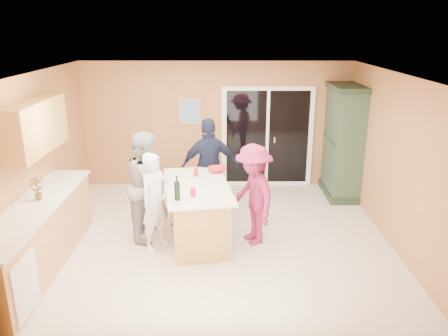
{
  "coord_description": "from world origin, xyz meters",
  "views": [
    {
      "loc": [
        0.15,
        -6.36,
        3.26
      ],
      "look_at": [
        0.15,
        0.1,
        1.15
      ],
      "focal_mm": 35.0,
      "sensor_mm": 36.0,
      "label": 1
    }
  ],
  "objects_px": {
    "kitchen_island": "(198,214)",
    "woman_navy": "(210,168)",
    "green_hutch": "(343,143)",
    "woman_grey": "(148,185)",
    "woman_magenta": "(253,195)",
    "woman_white": "(155,202)"
  },
  "relations": [
    {
      "from": "kitchen_island",
      "to": "woman_navy",
      "type": "relative_size",
      "value": 1.08
    },
    {
      "from": "green_hutch",
      "to": "woman_grey",
      "type": "bearing_deg",
      "value": -152.88
    },
    {
      "from": "kitchen_island",
      "to": "woman_grey",
      "type": "relative_size",
      "value": 1.1
    },
    {
      "from": "woman_navy",
      "to": "woman_magenta",
      "type": "height_order",
      "value": "woman_navy"
    },
    {
      "from": "green_hutch",
      "to": "woman_grey",
      "type": "relative_size",
      "value": 1.27
    },
    {
      "from": "green_hutch",
      "to": "kitchen_island",
      "type": "bearing_deg",
      "value": -144.57
    },
    {
      "from": "woman_white",
      "to": "woman_grey",
      "type": "height_order",
      "value": "woman_grey"
    },
    {
      "from": "woman_white",
      "to": "green_hutch",
      "type": "bearing_deg",
      "value": -22.13
    },
    {
      "from": "green_hutch",
      "to": "woman_magenta",
      "type": "xyz_separation_m",
      "value": [
        -1.89,
        -2.02,
        -0.28
      ]
    },
    {
      "from": "woman_navy",
      "to": "kitchen_island",
      "type": "bearing_deg",
      "value": 70.5
    },
    {
      "from": "green_hutch",
      "to": "woman_navy",
      "type": "bearing_deg",
      "value": -160.0
    },
    {
      "from": "woman_magenta",
      "to": "woman_white",
      "type": "bearing_deg",
      "value": -104.4
    },
    {
      "from": "woman_grey",
      "to": "woman_navy",
      "type": "xyz_separation_m",
      "value": [
        0.95,
        0.87,
        0.01
      ]
    },
    {
      "from": "woman_white",
      "to": "kitchen_island",
      "type": "bearing_deg",
      "value": -32.98
    },
    {
      "from": "kitchen_island",
      "to": "woman_white",
      "type": "relative_size",
      "value": 1.26
    },
    {
      "from": "woman_grey",
      "to": "green_hutch",
      "type": "bearing_deg",
      "value": -63.37
    },
    {
      "from": "kitchen_island",
      "to": "woman_magenta",
      "type": "relative_size",
      "value": 1.2
    },
    {
      "from": "woman_grey",
      "to": "woman_navy",
      "type": "height_order",
      "value": "woman_navy"
    },
    {
      "from": "woman_white",
      "to": "woman_magenta",
      "type": "height_order",
      "value": "woman_magenta"
    },
    {
      "from": "kitchen_island",
      "to": "woman_magenta",
      "type": "xyz_separation_m",
      "value": [
        0.87,
        -0.06,
        0.36
      ]
    },
    {
      "from": "green_hutch",
      "to": "woman_magenta",
      "type": "distance_m",
      "value": 2.78
    },
    {
      "from": "kitchen_island",
      "to": "green_hutch",
      "type": "relative_size",
      "value": 0.86
    }
  ]
}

